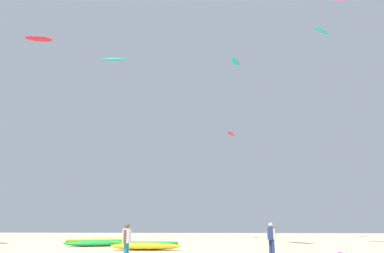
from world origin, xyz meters
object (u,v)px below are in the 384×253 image
(person_midground, at_px, (271,237))
(kite_aloft_2, at_px, (39,39))
(person_foreground, at_px, (127,239))
(kite_aloft_6, at_px, (115,59))
(kite_grounded_far, at_px, (96,243))
(kite_aloft_1, at_px, (235,62))
(kite_aloft_4, at_px, (321,31))
(kite_aloft_7, at_px, (231,134))
(kite_grounded_near, at_px, (145,246))

(person_midground, xyz_separation_m, kite_aloft_2, (-26.01, 20.27, 24.05))
(person_foreground, xyz_separation_m, kite_aloft_6, (-11.19, 32.66, 24.85))
(kite_grounded_far, bearing_deg, kite_aloft_1, 61.36)
(kite_aloft_1, bearing_deg, kite_aloft_2, -157.31)
(kite_aloft_4, bearing_deg, kite_grounded_far, -149.71)
(person_midground, height_order, kite_aloft_7, kite_aloft_7)
(kite_aloft_4, xyz_separation_m, kite_aloft_6, (-28.78, 7.14, 0.43))
(kite_aloft_7, bearing_deg, kite_aloft_2, -172.95)
(kite_grounded_far, xyz_separation_m, kite_aloft_6, (-5.73, 20.60, 25.59))
(kite_grounded_near, bearing_deg, kite_aloft_7, 71.02)
(kite_aloft_2, xyz_separation_m, kite_aloft_4, (36.47, 1.26, 0.36))
(kite_aloft_6, bearing_deg, kite_grounded_near, -66.88)
(kite_aloft_6, bearing_deg, kite_aloft_4, -13.94)
(kite_grounded_far, relative_size, kite_aloft_6, 1.27)
(kite_aloft_2, distance_m, kite_aloft_4, 36.50)
(kite_aloft_4, xyz_separation_m, kite_aloft_7, (-11.70, 1.80, -12.84))
(kite_aloft_4, relative_size, kite_aloft_6, 0.68)
(person_foreground, distance_m, kite_aloft_4, 39.45)
(person_midground, distance_m, kite_aloft_1, 39.89)
(kite_aloft_6, bearing_deg, kite_aloft_1, 7.69)
(person_foreground, distance_m, kite_grounded_far, 13.25)
(person_midground, distance_m, kite_aloft_4, 34.19)
(kite_aloft_2, xyz_separation_m, kite_aloft_6, (7.69, 8.40, 0.79))
(kite_aloft_2, bearing_deg, kite_aloft_7, 7.05)
(person_foreground, distance_m, kite_aloft_7, 30.24)
(kite_aloft_2, bearing_deg, kite_grounded_near, -41.61)
(kite_aloft_2, height_order, kite_aloft_7, kite_aloft_2)
(kite_grounded_near, height_order, kite_aloft_7, kite_aloft_7)
(person_foreground, height_order, kite_aloft_4, kite_aloft_4)
(person_foreground, relative_size, kite_grounded_near, 0.36)
(kite_aloft_4, bearing_deg, kite_aloft_2, -178.02)
(kite_grounded_far, xyz_separation_m, kite_aloft_1, (12.61, 23.08, 25.67))
(person_midground, relative_size, kite_grounded_near, 0.37)
(kite_aloft_1, xyz_separation_m, kite_aloft_2, (-26.03, -10.88, -0.87))
(kite_aloft_1, bearing_deg, person_foreground, -101.49)
(kite_grounded_far, relative_size, kite_aloft_7, 2.02)
(person_foreground, xyz_separation_m, kite_aloft_4, (17.59, 25.51, 24.42))
(person_foreground, xyz_separation_m, kite_aloft_2, (-18.88, 24.25, 24.06))
(kite_aloft_2, bearing_deg, kite_grounded_far, -42.28)
(kite_grounded_near, bearing_deg, person_foreground, -84.95)
(kite_aloft_7, bearing_deg, kite_aloft_6, 162.64)
(person_midground, relative_size, kite_aloft_1, 0.62)
(kite_aloft_6, bearing_deg, person_midground, -57.43)
(kite_aloft_6, bearing_deg, kite_grounded_far, -74.46)
(kite_aloft_6, bearing_deg, kite_aloft_2, -132.47)
(person_foreground, height_order, kite_grounded_near, person_foreground)
(person_foreground, relative_size, kite_aloft_4, 0.65)
(kite_grounded_near, height_order, kite_aloft_4, kite_aloft_4)
(kite_grounded_far, bearing_deg, kite_aloft_6, 105.54)
(kite_grounded_far, distance_m, kite_aloft_4, 36.68)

